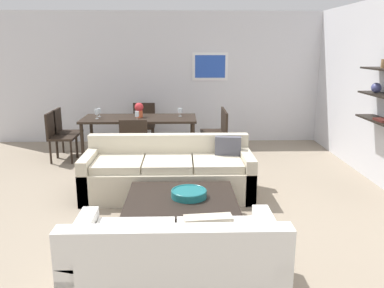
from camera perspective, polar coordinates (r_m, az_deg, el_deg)
The scene contains 18 objects.
ground_plane at distance 5.25m, azimuth -2.62°, elevation -8.52°, with size 18.00×18.00×0.00m, color gray.
back_wall_unit at distance 8.40m, azimuth -0.20°, elevation 9.51°, with size 8.40×0.09×2.70m.
sofa_beige at distance 5.46m, azimuth -3.33°, elevation -4.34°, with size 2.28×0.90×0.78m.
loveseat_white at distance 3.33m, azimuth -2.33°, elevation -17.00°, with size 1.67×0.90×0.78m.
coffee_table at distance 4.47m, azimuth -1.54°, elevation -10.04°, with size 1.21×1.08×0.38m.
decorative_bowl at distance 4.39m, azimuth -0.44°, elevation -7.12°, with size 0.39×0.39×0.08m.
dining_table at distance 7.22m, azimuth -7.59°, elevation 3.28°, with size 2.04×0.85×0.75m.
dining_chair_left_near at distance 7.36m, azimuth -18.82°, elevation 1.45°, with size 0.44×0.44×0.88m.
dining_chair_left_far at distance 7.72m, azimuth -18.00°, elevation 2.07°, with size 0.44×0.44×0.88m.
dining_chair_head at distance 8.07m, azimuth -6.95°, elevation 3.14°, with size 0.44×0.44×0.88m.
dining_chair_foot at distance 6.45m, azimuth -8.29°, elevation 0.36°, with size 0.44×0.44×0.88m.
dining_chair_right_near at distance 7.06m, azimuth 3.90°, elevation 1.66°, with size 0.44×0.44×0.88m.
dining_chair_right_far at distance 7.43m, azimuth 3.63°, elevation 2.29°, with size 0.44×0.44×0.88m.
wine_glass_left_near at distance 7.20m, azimuth -13.58°, elevation 4.50°, with size 0.07×0.07×0.17m.
wine_glass_foot at distance 6.83m, azimuth -7.95°, elevation 4.27°, with size 0.07×0.07×0.17m.
wine_glass_right_far at distance 7.26m, azimuth -1.73°, elevation 4.83°, with size 0.08×0.08×0.15m.
wine_glass_left_far at distance 7.41m, azimuth -13.25°, elevation 4.68°, with size 0.06×0.06×0.16m.
centerpiece_vase at distance 7.21m, azimuth -7.64°, elevation 4.97°, with size 0.16×0.16×0.26m.
Camera 1 is at (0.10, -4.85, 2.01)m, focal length 36.97 mm.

